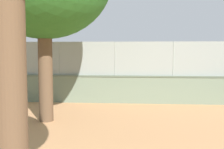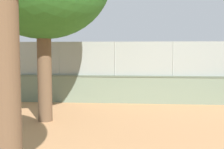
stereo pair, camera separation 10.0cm
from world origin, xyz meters
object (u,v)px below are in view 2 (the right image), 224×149
(player_baseline_waiting, at_px, (115,71))
(sports_ball, at_px, (102,71))
(player_foreground_swinging, at_px, (99,75))
(player_near_wall_returning, at_px, (125,83))

(player_baseline_waiting, relative_size, sports_ball, 10.22)
(player_foreground_swinging, relative_size, sports_ball, 8.94)
(player_foreground_swinging, bearing_deg, sports_ball, -95.71)
(player_near_wall_returning, height_order, sports_ball, player_near_wall_returning)
(player_baseline_waiting, relative_size, player_near_wall_returning, 1.12)
(player_foreground_swinging, distance_m, sports_ball, 1.45)
(sports_ball, bearing_deg, player_near_wall_returning, 106.91)
(player_foreground_swinging, xyz_separation_m, sports_ball, (-0.14, -1.42, 0.24))
(player_foreground_swinging, bearing_deg, player_near_wall_returning, 112.11)
(player_baseline_waiting, xyz_separation_m, player_near_wall_returning, (-1.08, 7.98, -0.12))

